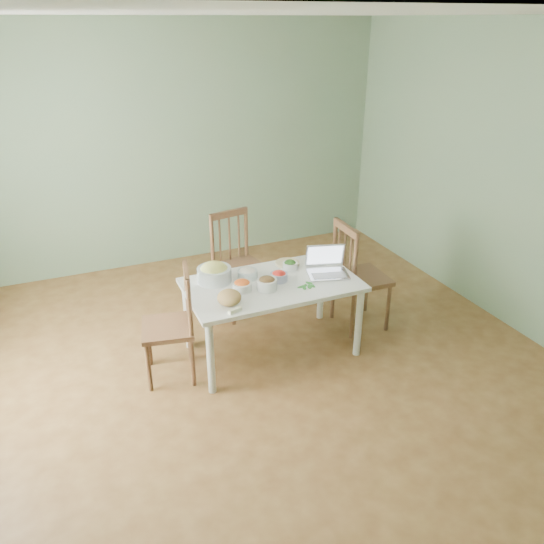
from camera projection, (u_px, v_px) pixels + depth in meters
name	position (u px, v px, depth m)	size (l,w,h in m)	color
floor	(256.00, 368.00, 4.47)	(5.00, 5.00, 0.00)	#553316
ceiling	(250.00, 13.00, 3.29)	(5.00, 5.00, 0.00)	white
wall_back	(173.00, 148.00, 5.95)	(5.00, 0.00, 2.70)	slate
wall_front	(518.00, 446.00, 1.81)	(5.00, 0.00, 2.70)	slate
wall_right	(511.00, 181.00, 4.76)	(0.00, 5.00, 2.70)	slate
dining_table	(272.00, 318.00, 4.56)	(1.44, 0.81, 0.68)	silver
chair_far	(240.00, 266.00, 5.12)	(0.45, 0.43, 1.01)	#492B1B
chair_left	(167.00, 325.00, 4.19)	(0.42, 0.40, 0.95)	#492B1B
chair_right	(362.00, 275.00, 4.90)	(0.46, 0.44, 1.04)	#492B1B
bread_boule	(229.00, 297.00, 4.05)	(0.19, 0.19, 0.12)	tan
butter_stick	(235.00, 310.00, 3.97)	(0.11, 0.03, 0.03)	#F1EEC4
bowl_squash	(214.00, 272.00, 4.41)	(0.29, 0.29, 0.17)	#E0CF66
bowl_carrot	(242.00, 285.00, 4.27)	(0.16, 0.16, 0.09)	#D55931
bowl_onion	(247.00, 273.00, 4.48)	(0.17, 0.17, 0.09)	silver
bowl_mushroom	(267.00, 283.00, 4.29)	(0.17, 0.17, 0.11)	#49321E
bowl_redpep	(279.00, 276.00, 4.43)	(0.15, 0.15, 0.09)	red
bowl_broccoli	(290.00, 265.00, 4.64)	(0.13, 0.13, 0.08)	#0C340E
flatbread	(287.00, 263.00, 4.75)	(0.22, 0.22, 0.02)	beige
basil_bunch	(306.00, 285.00, 4.35)	(0.18, 0.18, 0.02)	#266A29
laptop	(329.00, 263.00, 4.50)	(0.34, 0.30, 0.23)	silver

